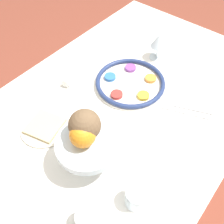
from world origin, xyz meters
The scene contains 14 objects.
ground_plane centered at (0.00, 0.00, 0.00)m, with size 8.00×8.00×0.00m, color brown.
dining_table centered at (0.00, 0.00, 0.36)m, with size 1.38×0.95×0.73m.
seder_plate centered at (-0.06, -0.04, 0.74)m, with size 0.31×0.31×0.03m.
wine_glass centered at (-0.30, -0.06, 0.82)m, with size 0.08×0.08×0.13m.
fruit_stand centered at (0.33, 0.07, 0.82)m, with size 0.21×0.21×0.12m.
orange_fruit centered at (0.34, 0.07, 0.89)m, with size 0.08×0.08×0.08m.
coconut centered at (0.32, 0.05, 0.90)m, with size 0.11×0.11×0.11m.
bread_plate centered at (0.34, -0.16, 0.74)m, with size 0.19×0.19×0.02m.
napkin_roll centered at (0.06, -0.27, 0.75)m, with size 0.16×0.08×0.04m.
cup_mid centered at (0.35, 0.29, 0.76)m, with size 0.07×0.07×0.07m.
cup_far centered at (0.50, 0.22, 0.76)m, with size 0.07×0.07×0.07m.
fork_left centered at (-0.11, 0.23, 0.73)m, with size 0.09×0.19×0.01m.
fork_right centered at (-0.08, 0.23, 0.73)m, with size 0.09×0.19×0.01m.
spoon centered at (0.08, -0.31, 0.73)m, with size 0.18×0.03×0.01m.
Camera 1 is at (0.64, 0.43, 1.56)m, focal length 42.00 mm.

